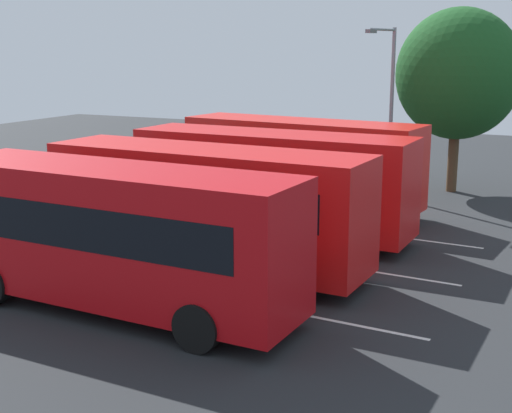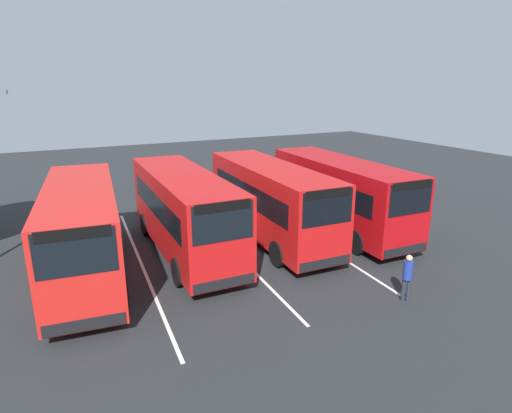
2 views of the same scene
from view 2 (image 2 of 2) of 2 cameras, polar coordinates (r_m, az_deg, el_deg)
ground_plane at (r=19.15m, az=-3.49°, el=-5.47°), size 68.59×68.59×0.00m
bus_far_left at (r=16.95m, az=-22.18°, el=-2.80°), size 9.48×3.39×3.46m
bus_center_left at (r=18.21m, az=-9.55°, el=-0.49°), size 9.34×2.72×3.46m
bus_center_right at (r=19.60m, az=2.00°, el=0.94°), size 9.37×2.83×3.46m
bus_far_right at (r=21.20m, az=11.17°, el=1.83°), size 9.37×2.82×3.46m
pedestrian at (r=15.17m, az=19.58°, el=-8.51°), size 0.45×0.45×1.66m
lane_stripe_outer_left at (r=18.10m, az=-15.07°, el=-7.37°), size 13.92×0.95×0.01m
lane_stripe_inner_left at (r=19.14m, az=-3.49°, el=-5.46°), size 13.92×0.95×0.01m
lane_stripe_inner_right at (r=20.89m, az=6.46°, el=-3.63°), size 13.92×0.95×0.01m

